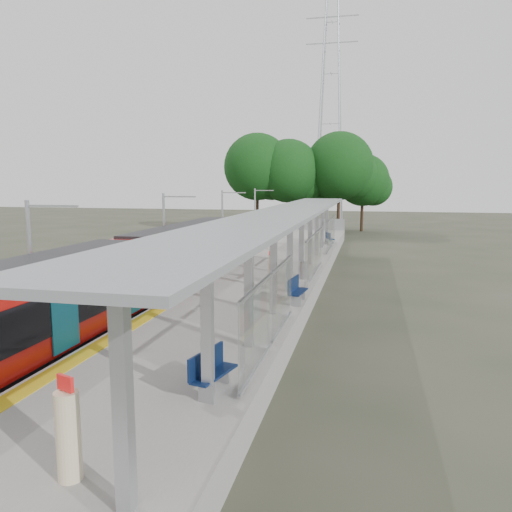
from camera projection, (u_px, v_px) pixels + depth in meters
The scene contains 16 objects.
ground at pixel (86, 478), 10.22m from camera, with size 200.00×200.00×0.00m, color #474438.
trackbed at pixel (200, 280), 30.48m from camera, with size 3.00×70.00×0.24m, color #59544C.
platform at pixel (272, 277), 29.44m from camera, with size 6.00×50.00×1.00m, color gray.
tactile_strip at pixel (230, 267), 29.92m from camera, with size 0.60×50.00×0.02m, color gold.
end_fence at pixel (316, 224), 53.35m from camera, with size 6.00×0.10×1.20m, color #9EA0A5.
train at pixel (133, 274), 21.75m from camera, with size 2.74×27.60×3.62m.
canopy at pixel (289, 219), 24.87m from camera, with size 3.27×38.00×3.66m.
pylon at pixel (331, 99), 78.09m from camera, with size 8.00×4.00×38.00m, color #9EA0A5, non-canonical shape.
tree_cluster at pixel (307, 171), 59.93m from camera, with size 19.53×11.70×12.01m.
catenary_masts at pixel (166, 235), 29.48m from camera, with size 2.08×48.16×5.40m.
bench_near at pixel (211, 370), 11.97m from camera, with size 0.81×1.59×1.04m.
bench_mid at pixel (296, 290), 20.90m from camera, with size 0.67×1.62×1.08m.
bench_far at pixel (329, 238), 41.26m from camera, with size 0.87×1.41×0.93m.
info_pillar_near at pixel (68, 435), 8.39m from camera, with size 0.42×0.42×1.85m.
info_pillar_far at pixel (272, 268), 25.44m from camera, with size 0.35×0.35×1.57m.
litter_bin at pixel (304, 270), 26.10m from camera, with size 0.45×0.45×0.91m, color #9EA0A5.
Camera 1 is at (5.50, -8.43, 6.01)m, focal length 35.00 mm.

